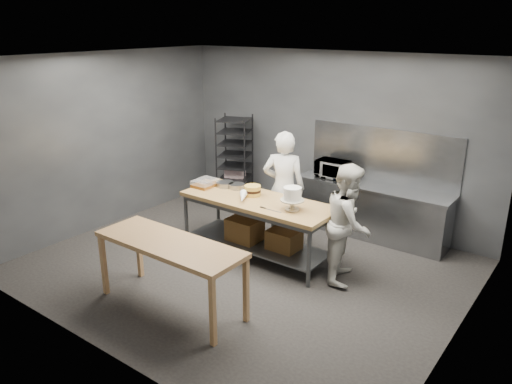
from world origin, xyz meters
TOP-DOWN VIEW (x-y plane):
  - ground at (0.00, 0.00)m, footprint 6.00×6.00m
  - back_wall at (0.00, 2.50)m, footprint 6.00×0.04m
  - work_table at (-0.06, 0.45)m, footprint 2.40×0.90m
  - near_counter at (-0.07, -1.39)m, footprint 2.00×0.70m
  - back_counter at (1.00, 2.18)m, footprint 2.60×0.60m
  - splashback_panel at (1.00, 2.48)m, footprint 2.60×0.02m
  - speed_rack at (-1.85, 2.10)m, footprint 0.80×0.83m
  - chef_behind at (-0.05, 1.10)m, footprint 0.80×0.68m
  - chef_right at (1.35, 0.61)m, footprint 0.86×0.97m
  - microwave at (0.24, 2.18)m, footprint 0.54×0.37m
  - frosted_cake_stand at (0.57, 0.38)m, footprint 0.34×0.34m
  - layer_cake at (-0.25, 0.55)m, footprint 0.25×0.25m
  - cake_pans at (-0.78, 0.65)m, footprint 0.48×0.30m
  - piping_bag at (-0.21, 0.25)m, footprint 0.31×0.38m
  - offset_spatula at (0.28, 0.20)m, footprint 0.36×0.02m
  - pastry_clamshells at (-1.14, 0.45)m, footprint 0.32×0.39m

SIDE VIEW (x-z plane):
  - ground at x=0.00m, z-range 0.00..0.00m
  - back_counter at x=1.00m, z-range 0.00..0.90m
  - work_table at x=-0.06m, z-range 0.11..1.03m
  - near_counter at x=-0.07m, z-range 0.36..1.26m
  - chef_right at x=1.35m, z-range 0.00..1.67m
  - speed_rack at x=-1.85m, z-range -0.02..1.73m
  - offset_spatula at x=0.28m, z-range 0.92..0.93m
  - chef_behind at x=-0.05m, z-range 0.00..1.86m
  - cake_pans at x=-0.78m, z-range 0.92..0.99m
  - pastry_clamshells at x=-1.14m, z-range 0.92..1.03m
  - piping_bag at x=-0.21m, z-range 0.92..1.04m
  - layer_cake at x=-0.25m, z-range 0.92..1.08m
  - microwave at x=0.24m, z-range 0.90..1.20m
  - frosted_cake_stand at x=0.57m, z-range 0.97..1.31m
  - splashback_panel at x=1.00m, z-range 0.90..1.80m
  - back_wall at x=0.00m, z-range 0.00..3.00m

